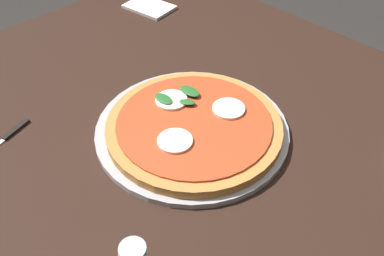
# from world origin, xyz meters

# --- Properties ---
(dining_table) EXTENTS (1.18, 0.96, 0.76)m
(dining_table) POSITION_xyz_m (0.00, 0.00, 0.65)
(dining_table) COLOR black
(dining_table) RESTS_ON ground_plane
(serving_tray) EXTENTS (0.37, 0.37, 0.01)m
(serving_tray) POSITION_xyz_m (-0.04, 0.05, 0.77)
(serving_tray) COLOR #B2B2B7
(serving_tray) RESTS_ON dining_table
(pizza) EXTENTS (0.33, 0.33, 0.03)m
(pizza) POSITION_xyz_m (-0.04, 0.05, 0.78)
(pizza) COLOR #C6843F
(pizza) RESTS_ON serving_tray
(napkin) EXTENTS (0.14, 0.11, 0.01)m
(napkin) POSITION_xyz_m (0.41, -0.23, 0.76)
(napkin) COLOR white
(napkin) RESTS_ON dining_table
(knife) EXTENTS (0.06, 0.16, 0.01)m
(knife) POSITION_xyz_m (0.20, 0.31, 0.76)
(knife) COLOR black
(knife) RESTS_ON dining_table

